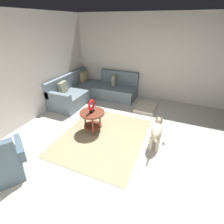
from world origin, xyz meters
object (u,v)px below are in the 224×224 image
Objects in this scene: sectional_couch at (92,91)px; dog_bed_mat at (146,107)px; armchair at (0,165)px; side_table at (92,116)px; dog_toy_ball at (164,142)px; dog at (157,131)px; torus_sculpture at (92,106)px.

dog_bed_mat is (-0.01, -1.93, -0.25)m from sectional_couch.
side_table is at bearing 12.34° from armchair.
sectional_couch is 3.11m from dog_toy_ball.
sectional_couch reaches higher than side_table.
armchair reaches higher than dog_toy_ball.
dog_bed_mat is at bearing 8.22° from armchair.
dog reaches higher than dog_toy_ball.
sectional_couch is at bearing 145.20° from dog.
dog is at bearing 122.18° from dog_toy_ball.
dog_toy_ball is at bearing -153.63° from dog_bed_mat.
armchair is 14.06× the size of dog_toy_ball.
sectional_couch reaches higher than dog.
armchair reaches higher than torus_sculpture.
armchair is at bearing 158.76° from side_table.
side_table is 0.75× the size of dog_bed_mat.
side_table is 1.77m from dog_toy_ball.
sectional_couch is at bearing 37.33° from armchair.
torus_sculpture is at bearing 12.34° from armchair.
sectional_couch is 2.81× the size of dog_bed_mat.
dog is at bearing -88.00° from torus_sculpture.
side_table is 1.99m from dog_bed_mat.
side_table is at bearing -179.31° from dog.
armchair is 3.22m from dog_toy_ball.
armchair is at bearing -140.84° from dog.
sectional_couch is 1.95m from dog_bed_mat.
side_table is 1.84× the size of torus_sculpture.
side_table is at bearing -150.52° from sectional_couch.
side_table reaches higher than dog_toy_ball.
side_table is 1.54m from dog.
armchair is 1.25× the size of dog_bed_mat.
dog_bed_mat is at bearing -29.62° from side_table.
dog reaches higher than side_table.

